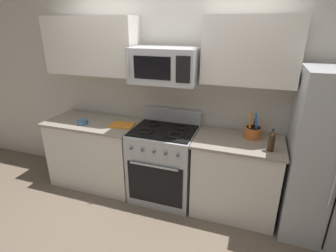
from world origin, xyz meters
name	(u,v)px	position (x,y,z in m)	size (l,w,h in m)	color
ground_plane	(142,232)	(0.00, 0.00, 0.00)	(16.00, 16.00, 0.00)	#6B5B4C
wall_back	(174,91)	(0.00, 1.10, 1.30)	(8.00, 0.10, 2.60)	beige
counter_left	(96,152)	(-0.99, 0.71, 0.46)	(1.20, 0.64, 0.91)	silver
range_oven	(164,163)	(0.00, 0.71, 0.47)	(0.76, 0.68, 1.09)	#B2B5BA
counter_right	(235,177)	(0.87, 0.71, 0.46)	(0.96, 0.64, 0.91)	silver
refrigerator	(333,158)	(1.77, 0.69, 0.87)	(0.80, 0.75, 1.74)	#B2B5BA
microwave	(164,65)	(0.00, 0.74, 1.67)	(0.74, 0.44, 0.38)	#B2B5BA
upper_cabinets_left	(92,46)	(-0.99, 0.88, 1.84)	(1.19, 0.34, 0.68)	silver
upper_cabinets_right	(250,51)	(0.87, 0.88, 1.84)	(0.95, 0.34, 0.68)	silver
utensil_crock	(253,132)	(1.00, 0.84, 0.98)	(0.19, 0.19, 0.30)	#D1662D
cutting_board	(122,125)	(-0.55, 0.69, 0.92)	(0.28, 0.21, 0.02)	orange
bottle_soy	(272,141)	(1.18, 0.56, 1.02)	(0.07, 0.07, 0.24)	#382314
prep_bowl	(82,122)	(-1.05, 0.58, 0.94)	(0.13, 0.13, 0.05)	teal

